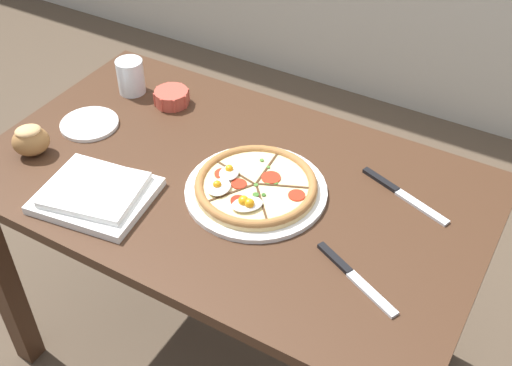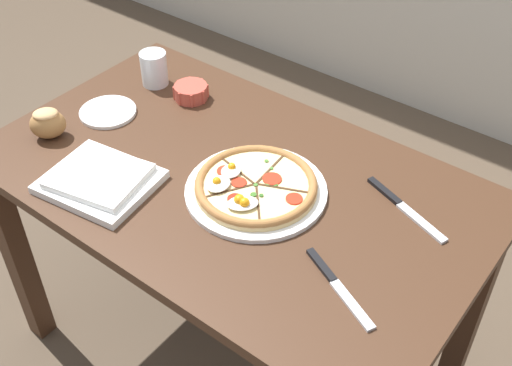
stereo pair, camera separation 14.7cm
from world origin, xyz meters
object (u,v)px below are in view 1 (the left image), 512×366
object	(u,v)px
knife_main	(403,195)
knife_spare	(355,277)
pizza	(255,187)
napkin_folded	(96,194)
bread_piece_near	(30,140)
ramekin_bowl	(172,97)
dining_table	(231,214)
water_glass	(131,78)
side_saucer	(89,124)

from	to	relation	value
knife_main	knife_spare	xyz separation A→B (m)	(0.00, -0.29, -0.00)
pizza	knife_spare	xyz separation A→B (m)	(0.30, -0.12, -0.01)
pizza	knife_main	world-z (taller)	pizza
napkin_folded	bread_piece_near	bearing A→B (deg)	168.19
ramekin_bowl	napkin_folded	distance (m)	0.41
dining_table	knife_spare	distance (m)	0.42
dining_table	ramekin_bowl	bearing A→B (deg)	147.71
ramekin_bowl	water_glass	size ratio (longest dim) A/B	1.02
bread_piece_near	napkin_folded	bearing A→B (deg)	-11.81
ramekin_bowl	napkin_folded	world-z (taller)	ramekin_bowl
side_saucer	knife_spare	bearing A→B (deg)	-9.32
knife_main	knife_spare	world-z (taller)	same
ramekin_bowl	bread_piece_near	xyz separation A→B (m)	(-0.17, -0.36, 0.02)
bread_piece_near	knife_spare	xyz separation A→B (m)	(0.86, 0.02, -0.04)
bread_piece_near	water_glass	world-z (taller)	water_glass
napkin_folded	knife_spare	world-z (taller)	napkin_folded
napkin_folded	water_glass	distance (m)	0.46
knife_spare	water_glass	world-z (taller)	water_glass
knife_spare	knife_main	bearing A→B (deg)	115.75
ramekin_bowl	bread_piece_near	distance (m)	0.39
ramekin_bowl	knife_main	bearing A→B (deg)	-3.67
ramekin_bowl	knife_spare	bearing A→B (deg)	-25.60
ramekin_bowl	bread_piece_near	bearing A→B (deg)	-115.28
napkin_folded	water_glass	world-z (taller)	water_glass
knife_spare	side_saucer	size ratio (longest dim) A/B	1.39
ramekin_bowl	side_saucer	xyz separation A→B (m)	(-0.13, -0.20, -0.02)
side_saucer	pizza	bearing A→B (deg)	-1.15
dining_table	water_glass	bearing A→B (deg)	156.83
side_saucer	napkin_folded	bearing A→B (deg)	-45.45
napkin_folded	side_saucer	world-z (taller)	napkin_folded
pizza	bread_piece_near	world-z (taller)	bread_piece_near
knife_main	dining_table	bearing A→B (deg)	-138.87
water_glass	side_saucer	bearing A→B (deg)	-88.49
bread_piece_near	side_saucer	size ratio (longest dim) A/B	0.74
bread_piece_near	knife_main	xyz separation A→B (m)	(0.85, 0.31, -0.04)
napkin_folded	side_saucer	distance (m)	0.30
bread_piece_near	side_saucer	world-z (taller)	bread_piece_near
knife_main	water_glass	bearing A→B (deg)	-163.11
pizza	side_saucer	size ratio (longest dim) A/B	2.17
knife_spare	water_glass	bearing A→B (deg)	-176.44
water_glass	side_saucer	world-z (taller)	water_glass
napkin_folded	knife_main	size ratio (longest dim) A/B	1.17
water_glass	ramekin_bowl	bearing A→B (deg)	2.38
dining_table	pizza	size ratio (longest dim) A/B	3.67
bread_piece_near	knife_main	bearing A→B (deg)	20.02
dining_table	water_glass	size ratio (longest dim) A/B	12.39
knife_spare	water_glass	size ratio (longest dim) A/B	2.17
water_glass	side_saucer	distance (m)	0.19
knife_main	napkin_folded	bearing A→B (deg)	-129.56
ramekin_bowl	knife_main	world-z (taller)	ramekin_bowl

